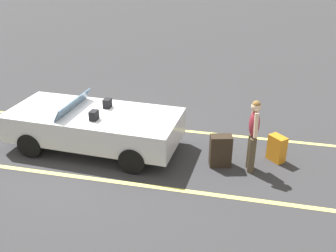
% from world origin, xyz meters
% --- Properties ---
extents(ground_plane, '(80.00, 80.00, 0.00)m').
position_xyz_m(ground_plane, '(0.00, 0.00, 0.00)').
color(ground_plane, '#333335').
extents(lot_line_near, '(18.00, 0.12, 0.01)m').
position_xyz_m(lot_line_near, '(0.00, -1.37, 0.00)').
color(lot_line_near, '#EAE066').
rests_on(lot_line_near, ground_plane).
extents(lot_line_mid, '(18.00, 0.12, 0.01)m').
position_xyz_m(lot_line_mid, '(0.00, 1.33, 0.00)').
color(lot_line_mid, '#EAE066').
rests_on(lot_line_mid, ground_plane).
extents(convertible_car, '(4.23, 2.01, 1.24)m').
position_xyz_m(convertible_car, '(0.21, -0.01, 0.59)').
color(convertible_car, silver).
rests_on(convertible_car, ground_plane).
extents(suitcase_large_black, '(0.53, 0.40, 0.74)m').
position_xyz_m(suitcase_large_black, '(-3.06, 0.15, 0.37)').
color(suitcase_large_black, '#2D2319').
rests_on(suitcase_large_black, ground_plane).
extents(suitcase_medium_bright, '(0.45, 0.45, 0.62)m').
position_xyz_m(suitcase_medium_bright, '(-4.31, -0.35, 0.31)').
color(suitcase_medium_bright, orange).
rests_on(suitcase_medium_bright, ground_plane).
extents(traveler_person, '(0.27, 0.61, 1.65)m').
position_xyz_m(traveler_person, '(-3.73, 0.19, 0.93)').
color(traveler_person, '#4C3F2D').
rests_on(traveler_person, ground_plane).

